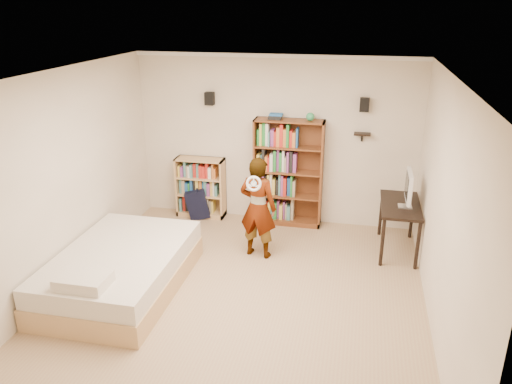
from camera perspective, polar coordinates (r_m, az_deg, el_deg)
ground at (r=6.32m, az=-1.93°, el=-11.92°), size 4.50×5.00×0.01m
room_shell at (r=5.57m, az=-2.15°, el=3.49°), size 4.52×5.02×2.71m
crown_molding at (r=5.37m, az=-2.28°, el=12.78°), size 4.50×5.00×0.06m
speaker_left at (r=8.04m, az=-5.33°, el=10.59°), size 0.14×0.12×0.20m
speaker_right at (r=7.68m, az=12.30°, el=9.73°), size 0.14×0.12×0.20m
wall_shelf at (r=7.79m, az=12.05°, el=6.50°), size 0.25×0.16×0.02m
tall_bookshelf at (r=7.99m, az=3.69°, el=2.16°), size 1.09×0.32×1.73m
low_bookshelf at (r=8.44m, az=-6.34°, el=0.53°), size 0.81×0.30×1.01m
computer_desk at (r=7.53m, az=15.93°, el=-3.92°), size 0.54×1.09×0.74m
imac at (r=7.20m, az=16.86°, el=0.27°), size 0.15×0.53×0.52m
daybed at (r=6.57m, az=-15.21°, el=-8.07°), size 1.44×2.21×0.65m
person at (r=6.97m, az=0.23°, el=-1.81°), size 0.59×0.44×1.47m
wii_wheel at (r=6.55m, az=-0.26°, el=0.96°), size 0.21×0.08×0.21m
navy_bag at (r=8.43m, az=-6.67°, el=-1.33°), size 0.42×0.32×0.51m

